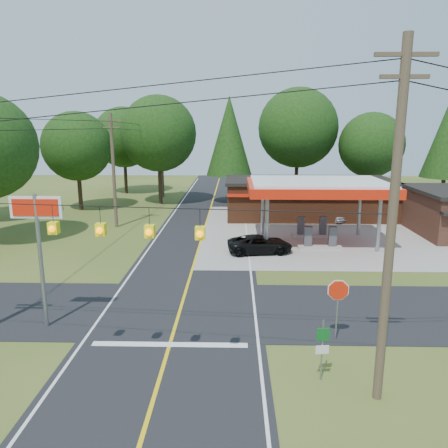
{
  "coord_description": "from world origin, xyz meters",
  "views": [
    {
      "loc": [
        2.68,
        -20.16,
        8.94
      ],
      "look_at": [
        2.0,
        7.0,
        2.8
      ],
      "focal_mm": 35.0,
      "sensor_mm": 36.0,
      "label": 1
    }
  ],
  "objects_px": {
    "sedan_car": "(332,215)",
    "octagonal_stop_sign": "(338,295)",
    "suv_car": "(260,244)",
    "gas_canopy": "(318,188)",
    "big_stop_sign": "(38,231)"
  },
  "relations": [
    {
      "from": "sedan_car",
      "to": "octagonal_stop_sign",
      "type": "distance_m",
      "value": 24.57
    },
    {
      "from": "suv_car",
      "to": "gas_canopy",
      "type": "bearing_deg",
      "value": -64.48
    },
    {
      "from": "suv_car",
      "to": "big_stop_sign",
      "type": "distance_m",
      "value": 16.31
    },
    {
      "from": "suv_car",
      "to": "big_stop_sign",
      "type": "bearing_deg",
      "value": 131.08
    },
    {
      "from": "gas_canopy",
      "to": "octagonal_stop_sign",
      "type": "relative_size",
      "value": 3.86
    },
    {
      "from": "sedan_car",
      "to": "octagonal_stop_sign",
      "type": "height_order",
      "value": "octagonal_stop_sign"
    },
    {
      "from": "octagonal_stop_sign",
      "to": "gas_canopy",
      "type": "bearing_deg",
      "value": 82.88
    },
    {
      "from": "suv_car",
      "to": "octagonal_stop_sign",
      "type": "distance_m",
      "value": 13.33
    },
    {
      "from": "gas_canopy",
      "to": "octagonal_stop_sign",
      "type": "bearing_deg",
      "value": -97.12
    },
    {
      "from": "gas_canopy",
      "to": "octagonal_stop_sign",
      "type": "height_order",
      "value": "gas_canopy"
    },
    {
      "from": "suv_car",
      "to": "octagonal_stop_sign",
      "type": "xyz_separation_m",
      "value": [
        2.5,
        -13.01,
        1.42
      ]
    },
    {
      "from": "gas_canopy",
      "to": "sedan_car",
      "type": "bearing_deg",
      "value": 69.44
    },
    {
      "from": "gas_canopy",
      "to": "big_stop_sign",
      "type": "distance_m",
      "value": 21.11
    },
    {
      "from": "big_stop_sign",
      "to": "octagonal_stop_sign",
      "type": "xyz_separation_m",
      "value": [
        12.85,
        -1.01,
        -2.39
      ]
    },
    {
      "from": "gas_canopy",
      "to": "suv_car",
      "type": "xyz_separation_m",
      "value": [
        -4.5,
        -3.0,
        -3.62
      ]
    }
  ]
}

